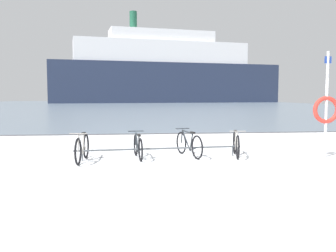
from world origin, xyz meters
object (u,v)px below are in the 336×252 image
at_px(bicycle_2, 189,144).
at_px(rescue_post, 326,108).
at_px(ferry_ship, 166,73).
at_px(bicycle_0, 82,148).
at_px(bicycle_1, 138,146).
at_px(bicycle_3, 236,144).

relative_size(bicycle_2, rescue_post, 0.56).
relative_size(rescue_post, ferry_ship, 0.05).
height_order(bicycle_0, bicycle_1, bicycle_0).
height_order(bicycle_1, bicycle_2, bicycle_2).
height_order(bicycle_0, ferry_ship, ferry_ship).
relative_size(bicycle_0, rescue_post, 0.57).
bearing_deg(bicycle_2, bicycle_3, -5.63).
xyz_separation_m(bicycle_0, ferry_ship, (11.40, 86.23, 7.31)).
bearing_deg(ferry_ship, bicycle_3, -94.64).
height_order(bicycle_2, ferry_ship, ferry_ship).
distance_m(bicycle_3, rescue_post, 2.82).
height_order(bicycle_1, bicycle_3, bicycle_3).
height_order(bicycle_0, bicycle_2, bicycle_0).
bearing_deg(rescue_post, bicycle_2, 172.48).
bearing_deg(ferry_ship, bicycle_2, -95.57).
height_order(bicycle_1, rescue_post, rescue_post).
relative_size(bicycle_1, ferry_ship, 0.03).
height_order(bicycle_2, rescue_post, rescue_post).
bearing_deg(rescue_post, bicycle_0, 180.00).
relative_size(bicycle_2, bicycle_3, 1.01).
height_order(bicycle_0, bicycle_3, bicycle_0).
xyz_separation_m(bicycle_1, rescue_post, (5.49, -0.35, 1.11)).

